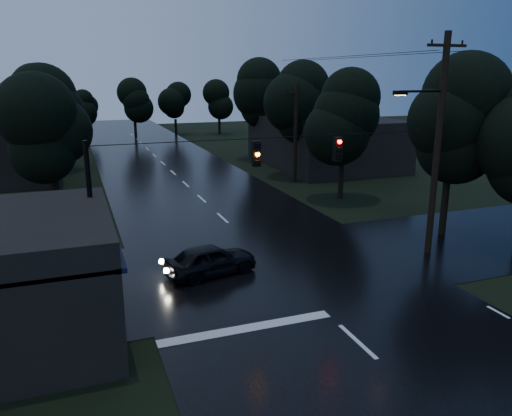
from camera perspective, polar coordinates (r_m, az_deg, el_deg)
main_road at (r=38.87m, az=-8.04°, el=2.69°), size 12.00×120.00×0.02m
cross_street at (r=22.29m, az=2.05°, el=-6.57°), size 60.00×9.00×0.02m
building_far_right at (r=47.02m, az=7.79°, el=7.54°), size 10.00×14.00×4.40m
utility_pole_main at (r=23.94m, az=19.90°, el=7.08°), size 3.50×0.30×10.00m
utility_pole_far at (r=38.96m, az=4.54°, el=8.60°), size 2.00×0.30×7.50m
anchor_pole_left at (r=18.90m, az=-18.20°, el=-1.71°), size 0.18×0.18×6.00m
span_signals at (r=20.25m, az=4.74°, el=6.58°), size 15.00×0.37×1.12m
tree_corner_near at (r=27.06m, az=21.60°, el=9.31°), size 4.48×4.48×9.44m
tree_left_a at (r=29.34m, az=-22.49°, el=8.11°), size 3.92×3.92×8.26m
tree_left_b at (r=37.30m, az=-23.14°, el=9.87°), size 4.20×4.20×8.85m
tree_left_c at (r=47.28m, az=-23.45°, el=11.13°), size 4.48×4.48×9.44m
tree_right_a at (r=33.81m, az=10.01°, el=10.41°), size 4.20×4.20×8.85m
tree_right_b at (r=41.14m, az=5.09°, el=11.88°), size 4.48×4.48×9.44m
tree_right_c at (r=50.56m, az=0.79°, el=12.93°), size 4.76×4.76×10.03m
car at (r=21.16m, az=-5.21°, el=-5.90°), size 4.15×2.34×1.33m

